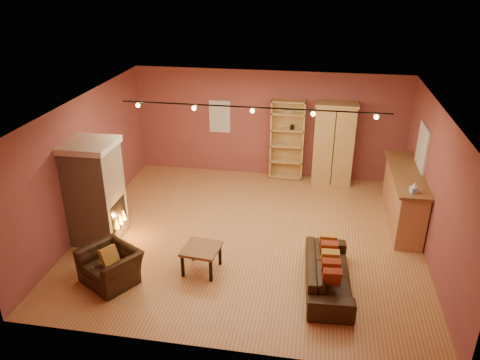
% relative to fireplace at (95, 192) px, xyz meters
% --- Properties ---
extents(floor, '(7.00, 7.00, 0.00)m').
position_rel_fireplace_xyz_m(floor, '(3.04, 0.60, -1.06)').
color(floor, '#9B6437').
rests_on(floor, ground).
extents(ceiling, '(7.00, 7.00, 0.00)m').
position_rel_fireplace_xyz_m(ceiling, '(3.04, 0.60, 1.74)').
color(ceiling, brown).
rests_on(ceiling, back_wall).
extents(back_wall, '(7.00, 0.02, 2.80)m').
position_rel_fireplace_xyz_m(back_wall, '(3.04, 3.85, 0.34)').
color(back_wall, brown).
rests_on(back_wall, floor).
extents(left_wall, '(0.02, 6.50, 2.80)m').
position_rel_fireplace_xyz_m(left_wall, '(-0.46, 0.60, 0.34)').
color(left_wall, brown).
rests_on(left_wall, floor).
extents(right_wall, '(0.02, 6.50, 2.80)m').
position_rel_fireplace_xyz_m(right_wall, '(6.54, 0.60, 0.34)').
color(right_wall, brown).
rests_on(right_wall, floor).
extents(fireplace, '(1.01, 0.98, 2.12)m').
position_rel_fireplace_xyz_m(fireplace, '(0.00, 0.00, 0.00)').
color(fireplace, tan).
rests_on(fireplace, floor).
extents(back_window, '(0.56, 0.04, 0.86)m').
position_rel_fireplace_xyz_m(back_window, '(1.74, 3.83, 0.49)').
color(back_window, silver).
rests_on(back_window, back_wall).
extents(bookcase, '(0.86, 0.34, 2.11)m').
position_rel_fireplace_xyz_m(bookcase, '(3.55, 3.74, 0.01)').
color(bookcase, tan).
rests_on(bookcase, floor).
extents(armoire, '(1.05, 0.60, 2.13)m').
position_rel_fireplace_xyz_m(armoire, '(4.72, 3.58, 0.01)').
color(armoire, tan).
rests_on(armoire, floor).
extents(bar_counter, '(0.67, 2.54, 1.21)m').
position_rel_fireplace_xyz_m(bar_counter, '(6.24, 1.72, -0.45)').
color(bar_counter, tan).
rests_on(bar_counter, floor).
extents(tissue_box, '(0.16, 0.16, 0.22)m').
position_rel_fireplace_xyz_m(tissue_box, '(6.19, 0.71, 0.24)').
color(tissue_box, '#8BC1DF').
rests_on(tissue_box, bar_counter).
extents(right_window, '(0.05, 0.90, 1.00)m').
position_rel_fireplace_xyz_m(right_window, '(6.51, 2.00, 0.59)').
color(right_window, silver).
rests_on(right_window, right_wall).
extents(loveseat, '(0.68, 1.98, 0.80)m').
position_rel_fireplace_xyz_m(loveseat, '(4.66, -0.88, -0.66)').
color(loveseat, black).
rests_on(loveseat, floor).
extents(armchair, '(1.15, 1.04, 0.84)m').
position_rel_fireplace_xyz_m(armchair, '(0.83, -1.35, -0.64)').
color(armchair, black).
rests_on(armchair, floor).
extents(coffee_table, '(0.71, 0.71, 0.49)m').
position_rel_fireplace_xyz_m(coffee_table, '(2.35, -0.76, -0.64)').
color(coffee_table, brown).
rests_on(coffee_table, floor).
extents(track_rail, '(5.20, 0.09, 0.13)m').
position_rel_fireplace_xyz_m(track_rail, '(3.04, 0.80, 1.63)').
color(track_rail, black).
rests_on(track_rail, ceiling).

